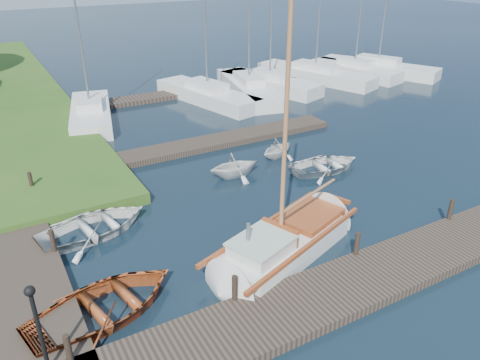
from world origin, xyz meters
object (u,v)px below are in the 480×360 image
mooring_post_3 (451,209)px  marina_boat_3 (249,87)px  tender_d (278,147)px  marina_boat_7 (378,67)px  tender_c (326,163)px  marina_boat_4 (270,82)px  sailboat (287,243)px  marina_boat_0 (91,112)px  mooring_post_0 (68,349)px  dinghy (105,302)px  mooring_post_4 (53,240)px  marina_boat_2 (207,94)px  marina_boat_5 (315,74)px  mooring_post_2 (357,243)px  marina_boat_6 (354,69)px  mooring_post_5 (31,181)px  tender_b (235,164)px  lamp_post (36,318)px  mooring_post_1 (235,288)px  tender_a (94,224)px

mooring_post_3 → marina_boat_3: (2.50, 18.78, -0.13)m
tender_d → marina_boat_7: marina_boat_7 is taller
tender_c → marina_boat_4: bearing=-17.6°
sailboat → marina_boat_0: size_ratio=0.82×
mooring_post_0 → dinghy: bearing=50.9°
mooring_post_3 → mooring_post_4: (-13.00, 5.00, 0.00)m
tender_d → marina_boat_2: 10.20m
tender_c → marina_boat_5: bearing=-31.5°
mooring_post_2 → marina_boat_6: 25.80m
mooring_post_5 → mooring_post_4: bearing=-90.0°
mooring_post_3 → marina_boat_4: 19.70m
mooring_post_0 → marina_boat_7: size_ratio=0.07×
mooring_post_0 → marina_boat_0: marina_boat_0 is taller
marina_boat_0 → marina_boat_5: size_ratio=1.11×
tender_b → marina_boat_5: (13.84, 12.06, -0.05)m
tender_b → marina_boat_6: bearing=-52.1°
lamp_post → tender_b: lamp_post is taller
tender_d → mooring_post_1: bearing=122.7°
mooring_post_5 → tender_b: size_ratio=0.34×
mooring_post_0 → tender_c: bearing=25.7°
tender_b → tender_d: (2.92, 0.90, -0.08)m
mooring_post_3 → marina_boat_6: bearing=56.6°
tender_a → tender_b: (6.69, 1.73, 0.20)m
mooring_post_4 → marina_boat_3: marina_boat_3 is taller
mooring_post_4 → tender_d: bearing=17.5°
mooring_post_3 → tender_d: 8.71m
mooring_post_1 → marina_boat_6: size_ratio=0.08×
mooring_post_4 → marina_boat_0: 14.13m
marina_boat_0 → marina_boat_7: 23.62m
marina_boat_5 → mooring_post_5: bearing=94.1°
marina_boat_2 → mooring_post_0: bearing=132.1°
dinghy → marina_boat_5: bearing=-63.1°
sailboat → marina_boat_6: (18.85, 17.70, 0.22)m
marina_boat_6 → mooring_post_3: bearing=132.2°
mooring_post_1 → mooring_post_5: 10.77m
mooring_post_5 → tender_d: bearing=-7.7°
mooring_post_1 → marina_boat_0: bearing=88.7°
lamp_post → marina_boat_3: bearing=48.7°
mooring_post_1 → tender_c: size_ratio=0.23×
mooring_post_1 → marina_boat_5: bearing=47.5°
mooring_post_1 → mooring_post_3: (9.00, 0.00, 0.00)m
tender_a → tender_c: 10.66m
mooring_post_0 → sailboat: bearing=11.9°
tender_c → marina_boat_0: bearing=36.7°
mooring_post_5 → tender_b: (8.20, -2.40, -0.09)m
mooring_post_1 → dinghy: bearing=155.1°
mooring_post_3 → tender_b: size_ratio=0.34×
tender_a → mooring_post_3: bearing=-127.4°
tender_b → marina_boat_2: bearing=-15.6°
marina_boat_0 → marina_boat_6: size_ratio=1.14×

